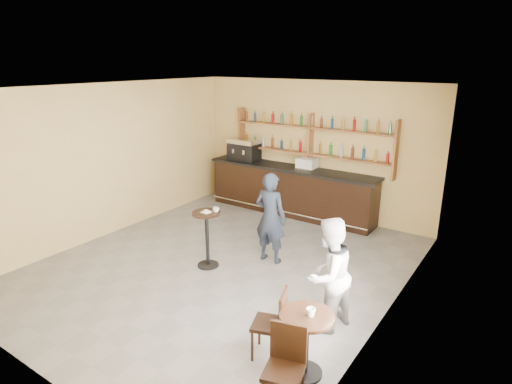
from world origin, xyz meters
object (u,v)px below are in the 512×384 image
Objects in this scene: pastry_case at (307,164)px; chair_west at (269,323)px; pedestal_table at (207,239)px; bar_counter at (291,190)px; patron_second at (328,275)px; chair_south at (284,371)px; espresso_machine at (244,149)px; man_main at (270,218)px; cafe_table at (306,345)px.

chair_west is (2.01, -4.78, -0.84)m from pastry_case.
pedestal_table is (-0.25, -3.31, -0.78)m from pastry_case.
bar_counter is 2.63× the size of patron_second.
chair_west is at bearing 117.51° from chair_south.
pedestal_table is at bearing -141.74° from chair_west.
bar_counter is at bearing 92.82° from pedestal_table.
pastry_case is 5.25m from chair_west.
espresso_machine is at bearing 177.02° from pastry_case.
patron_second is (1.78, -1.34, -0.03)m from man_main.
pastry_case is at bearing 0.00° from bar_counter.
pastry_case is (1.80, 0.00, -0.14)m from espresso_machine.
man_main is 1.81× the size of chair_south.
bar_counter is 9.61× the size of pastry_case.
pastry_case is 4.51m from patron_second.
pedestal_table reaches higher than chair_south.
pedestal_table is 1.13× the size of chair_west.
cafe_table is 0.87× the size of chair_south.
patron_second is at bearing -44.73° from espresso_machine.
pastry_case is 0.55× the size of cafe_table.
espresso_machine is 6.19m from chair_west.
pastry_case reaches higher than bar_counter.
bar_counter is at bearing 177.02° from pastry_case.
pastry_case is 5.54m from cafe_table.
chair_south is 0.57× the size of patron_second.
pastry_case is 0.27× the size of patron_second.
pedestal_table reaches higher than cafe_table.
bar_counter reaches higher than chair_south.
espresso_machine is 5.68m from patron_second.
pastry_case is at bearing -176.02° from chair_west.
cafe_table is at bearing -50.06° from espresso_machine.
espresso_machine reaches higher than pastry_case.
espresso_machine is 0.44× the size of man_main.
pastry_case is at bearing 117.94° from cafe_table.
pedestal_table is 0.61× the size of man_main.
bar_counter reaches higher than pedestal_table.
pastry_case reaches higher than pedestal_table.
chair_south is 1.67m from patron_second.
espresso_machine is (-1.39, 0.00, 0.86)m from bar_counter.
espresso_machine reaches higher than patron_second.
pastry_case reaches higher than chair_south.
man_main reaches higher than chair_west.
pedestal_table is 2.67m from patron_second.
chair_west is 0.57× the size of patron_second.
chair_west reaches higher than cafe_table.
patron_second is (0.34, 0.96, 0.36)m from chair_west.
chair_west is 1.08m from patron_second.
man_main is at bearing -48.40° from espresso_machine.
man_main is at bearing -111.96° from patron_second.
cafe_table is (2.81, -1.51, -0.12)m from pedestal_table.
espresso_machine is 1.81m from pastry_case.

